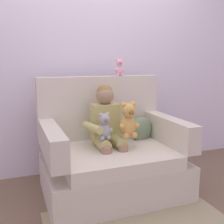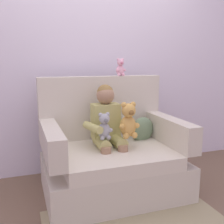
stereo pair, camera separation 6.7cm
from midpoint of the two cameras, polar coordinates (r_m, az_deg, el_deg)
The scene contains 8 objects.
ground_plane at distance 2.72m, azimuth 1.00°, elevation -16.47°, with size 8.00×8.00×0.00m, color brown.
back_wall at distance 3.11m, azimuth -3.59°, elevation 11.73°, with size 6.00×0.10×2.60m, color silver.
armchair at distance 2.63m, azimuth 0.62°, elevation -9.42°, with size 1.28×0.92×1.09m.
seated_child at distance 2.55m, azimuth -0.16°, elevation -2.57°, with size 0.45×0.39×0.82m.
plush_honey at distance 2.46m, azimuth 4.27°, elevation -1.89°, with size 0.20×0.16×0.33m.
plush_grey at distance 2.41m, azimuth -0.84°, elevation -3.11°, with size 0.14×0.12×0.24m.
plush_pink_on_backrest at distance 2.86m, azimuth 2.47°, elevation 9.31°, with size 0.11×0.09×0.18m.
throw_pillow at distance 2.82m, azimuth 7.11°, elevation -3.69°, with size 0.26×0.12×0.26m, color slate.
Camera 2 is at (-0.80, -2.29, 1.25)m, focal length 43.37 mm.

